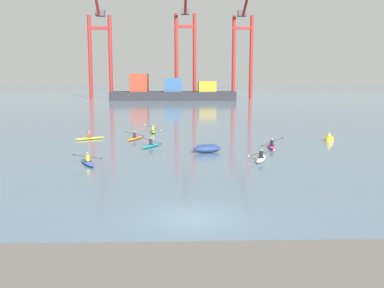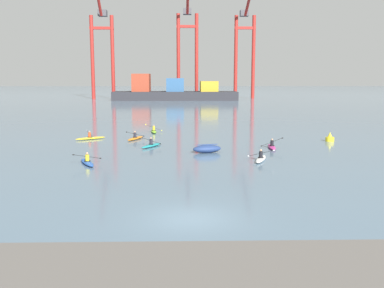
{
  "view_description": "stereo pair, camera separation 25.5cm",
  "coord_description": "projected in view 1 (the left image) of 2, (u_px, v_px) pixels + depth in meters",
  "views": [
    {
      "loc": [
        -0.66,
        -19.71,
        6.51
      ],
      "look_at": [
        0.56,
        19.71,
        0.6
      ],
      "focal_mm": 40.49,
      "sensor_mm": 36.0,
      "label": 1
    },
    {
      "loc": [
        -0.4,
        -19.72,
        6.51
      ],
      "look_at": [
        0.56,
        19.71,
        0.6
      ],
      "focal_mm": 40.49,
      "sensor_mm": 36.0,
      "label": 2
    }
  ],
  "objects": [
    {
      "name": "kayak_teal",
      "position": [
        151.0,
        145.0,
        42.04
      ],
      "size": [
        2.12,
        3.28,
        0.95
      ],
      "color": "teal",
      "rests_on": "ground"
    },
    {
      "name": "kayak_yellow",
      "position": [
        90.0,
        138.0,
        47.19
      ],
      "size": [
        3.17,
        2.37,
        0.95
      ],
      "color": "yellow",
      "rests_on": "ground"
    },
    {
      "name": "gantry_crane_west",
      "position": [
        100.0,
        42.0,
        140.9
      ],
      "size": [
        7.85,
        16.29,
        39.1
      ],
      "color": "maroon",
      "rests_on": "ground"
    },
    {
      "name": "kayak_white",
      "position": [
        261.0,
        158.0,
        34.97
      ],
      "size": [
        2.11,
        3.41,
        0.97
      ],
      "color": "silver",
      "rests_on": "ground"
    },
    {
      "name": "capsized_dinghy",
      "position": [
        207.0,
        149.0,
        38.69
      ],
      "size": [
        2.8,
        1.73,
        0.76
      ],
      "color": "navy",
      "rests_on": "ground"
    },
    {
      "name": "kayak_blue",
      "position": [
        88.0,
        162.0,
        33.41
      ],
      "size": [
        2.06,
        3.34,
        0.95
      ],
      "color": "#2856B2",
      "rests_on": "ground"
    },
    {
      "name": "gantry_crane_east_mid",
      "position": [
        243.0,
        42.0,
        145.49
      ],
      "size": [
        7.19,
        22.03,
        36.74
      ],
      "color": "maroon",
      "rests_on": "ground"
    },
    {
      "name": "ground_plane",
      "position": [
        193.0,
        218.0,
        20.47
      ],
      "size": [
        800.0,
        800.0,
        0.0
      ],
      "primitive_type": "plane",
      "color": "slate"
    },
    {
      "name": "gantry_crane_west_mid",
      "position": [
        185.0,
        43.0,
        146.07
      ],
      "size": [
        7.4,
        16.78,
        34.78
      ],
      "color": "maroon",
      "rests_on": "ground"
    },
    {
      "name": "kayak_magenta",
      "position": [
        272.0,
        146.0,
        41.23
      ],
      "size": [
        2.16,
        3.44,
        1.08
      ],
      "color": "#C13384",
      "rests_on": "ground"
    },
    {
      "name": "kayak_lime",
      "position": [
        153.0,
        131.0,
        53.49
      ],
      "size": [
        2.15,
        3.45,
        1.08
      ],
      "color": "#7ABC2D",
      "rests_on": "ground"
    },
    {
      "name": "channel_buoy",
      "position": [
        329.0,
        138.0,
        45.89
      ],
      "size": [
        0.9,
        0.9,
        1.0
      ],
      "color": "yellow",
      "rests_on": "ground"
    },
    {
      "name": "container_barge",
      "position": [
        171.0,
        92.0,
        136.37
      ],
      "size": [
        38.69,
        11.13,
        8.21
      ],
      "color": "#28282D",
      "rests_on": "ground"
    },
    {
      "name": "kayak_orange",
      "position": [
        135.0,
        138.0,
        47.12
      ],
      "size": [
        2.13,
        3.39,
        0.95
      ],
      "color": "orange",
      "rests_on": "ground"
    }
  ]
}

